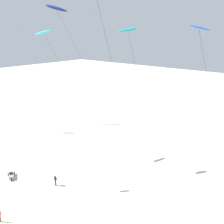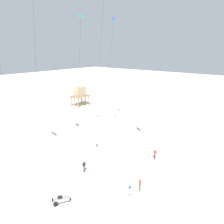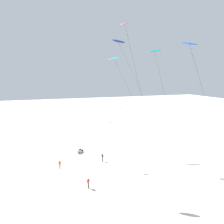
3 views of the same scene
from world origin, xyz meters
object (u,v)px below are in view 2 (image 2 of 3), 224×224
kite_flyer_middle (140,184)px  beach_buggy (61,199)px  stilt_house (80,93)px  marker_flag (129,191)px  kite_flyer_nearest (155,154)px  kite_flyer_furthest (84,166)px  kite_pink (89,109)px  kite_white (142,73)px  kite_blue (114,22)px  kite_teal (81,19)px

kite_flyer_middle → beach_buggy: (-7.52, 5.36, -0.46)m
stilt_house → marker_flag: 49.28m
kite_flyer_nearest → kite_flyer_middle: 9.46m
kite_flyer_furthest → stilt_house: stilt_house is taller
kite_pink → kite_flyer_furthest: (-2.20, -1.07, -7.37)m
kite_flyer_middle → marker_flag: (-2.87, -0.48, 0.60)m
kite_white → kite_blue: bearing=64.1°
kite_teal → beach_buggy: bearing=-143.1°
kite_flyer_furthest → marker_flag: size_ratio=0.80×
kite_flyer_nearest → stilt_house: stilt_house is taller
kite_teal → stilt_house: (20.94, 22.77, -17.05)m
beach_buggy → marker_flag: bearing=-51.5°
kite_white → kite_flyer_nearest: size_ratio=7.92×
kite_white → kite_teal: bearing=114.7°
stilt_house → marker_flag: size_ratio=2.58×
kite_pink → kite_flyer_furthest: size_ratio=5.21×
kite_blue → kite_flyer_furthest: 26.50m
kite_blue → kite_flyer_middle: 29.62m
kite_pink → kite_flyer_nearest: 12.32m
kite_flyer_middle → kite_white: bearing=33.5°
kite_pink → kite_flyer_middle: size_ratio=5.21×
kite_white → beach_buggy: bearing=-175.2°
kite_flyer_nearest → stilt_house: (18.32, 35.28, 2.82)m
kite_blue → kite_teal: kite_blue is taller
kite_white → stilt_house: (16.87, 31.62, -9.01)m
kite_blue → kite_flyer_furthest: kite_blue is taller
marker_flag → beach_buggy: bearing=128.5°
kite_flyer_nearest → kite_flyer_furthest: bearing=151.4°
beach_buggy → marker_flag: (4.64, -5.84, 1.06)m
kite_teal → kite_flyer_middle: 26.09m
kite_pink → kite_blue: bearing=25.7°
beach_buggy → kite_flyer_nearest: bearing=-7.5°
kite_flyer_middle → marker_flag: 2.97m
kite_pink → kite_flyer_nearest: kite_pink is taller
kite_pink → kite_flyer_furthest: 7.77m
kite_flyer_middle → kite_flyer_furthest: bearing=95.6°
kite_teal → kite_flyer_middle: bearing=-111.8°
stilt_house → kite_flyer_furthest: bearing=-133.1°
kite_blue → kite_flyer_nearest: size_ratio=13.00×
kite_flyer_middle → marker_flag: bearing=-170.6°
kite_flyer_nearest → marker_flag: 12.35m
kite_pink → kite_flyer_nearest: (7.54, -6.38, -7.37)m
kite_blue → marker_flag: size_ratio=10.34×
kite_flyer_nearest → kite_flyer_furthest: same height
kite_blue → stilt_house: bearing=61.0°
marker_flag → kite_teal: bearing=60.5°
stilt_house → kite_teal: bearing=-132.6°
kite_pink → kite_flyer_furthest: kite_pink is taller
kite_white → kite_teal: (-4.07, 8.85, 8.04)m
kite_pink → marker_flag: size_ratio=4.14×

